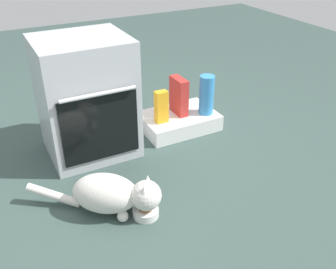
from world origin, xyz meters
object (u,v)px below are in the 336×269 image
at_px(oven, 87,98).
at_px(food_bowl, 146,211).
at_px(pantry_cabinet, 178,121).
at_px(cereal_box, 179,96).
at_px(cat, 112,194).
at_px(juice_carton, 161,107).
at_px(water_bottle, 207,95).

height_order(oven, food_bowl, oven).
height_order(pantry_cabinet, cereal_box, cereal_box).
xyz_separation_m(food_bowl, cat, (-0.14, 0.11, 0.10)).
height_order(oven, cereal_box, oven).
xyz_separation_m(pantry_cabinet, cereal_box, (0.01, 0.02, 0.20)).
height_order(pantry_cabinet, cat, cat).
relative_size(pantry_cabinet, cereal_box, 2.01).
bearing_deg(cereal_box, oven, -178.99).
relative_size(pantry_cabinet, food_bowl, 3.94).
xyz_separation_m(food_bowl, juice_carton, (0.47, 0.74, 0.21)).
xyz_separation_m(pantry_cabinet, food_bowl, (-0.64, -0.79, -0.03)).
xyz_separation_m(cat, water_bottle, (0.97, 0.60, 0.14)).
bearing_deg(water_bottle, food_bowl, -139.53).
relative_size(oven, water_bottle, 2.64).
bearing_deg(cereal_box, juice_carton, -159.40).
bearing_deg(juice_carton, cereal_box, 20.60).
bearing_deg(oven, juice_carton, -6.17).
distance_m(pantry_cabinet, cat, 1.04).
bearing_deg(water_bottle, juice_carton, 175.35).
height_order(cat, water_bottle, water_bottle).
relative_size(oven, cat, 1.22).
bearing_deg(pantry_cabinet, cereal_box, 58.42).
relative_size(food_bowl, juice_carton, 0.60).
bearing_deg(oven, pantry_cabinet, -0.46).
bearing_deg(water_bottle, cat, -148.42).
distance_m(cat, cereal_box, 1.06).
relative_size(oven, pantry_cabinet, 1.40).
height_order(pantry_cabinet, juice_carton, juice_carton).
height_order(oven, cat, oven).
height_order(food_bowl, cereal_box, cereal_box).
bearing_deg(juice_carton, water_bottle, -4.65).
height_order(pantry_cabinet, food_bowl, pantry_cabinet).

